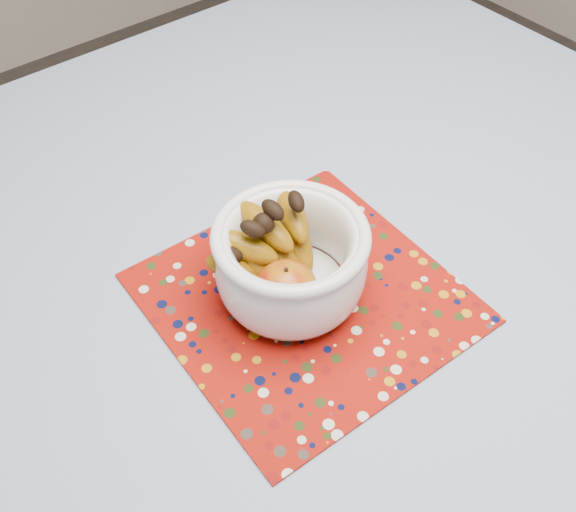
% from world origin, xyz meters
% --- Properties ---
extents(table, '(1.20, 1.20, 0.75)m').
position_xyz_m(table, '(0.00, 0.00, 0.67)').
color(table, brown).
rests_on(table, ground).
extents(tablecloth, '(1.32, 1.32, 0.01)m').
position_xyz_m(tablecloth, '(0.00, 0.00, 0.76)').
color(tablecloth, slate).
rests_on(tablecloth, table).
extents(placemat, '(0.36, 0.36, 0.00)m').
position_xyz_m(placemat, '(-0.10, -0.03, 0.76)').
color(placemat, maroon).
rests_on(placemat, tablecloth).
extents(fruit_bowl, '(0.20, 0.19, 0.15)m').
position_xyz_m(fruit_bowl, '(-0.12, -0.01, 0.83)').
color(fruit_bowl, white).
rests_on(fruit_bowl, placemat).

